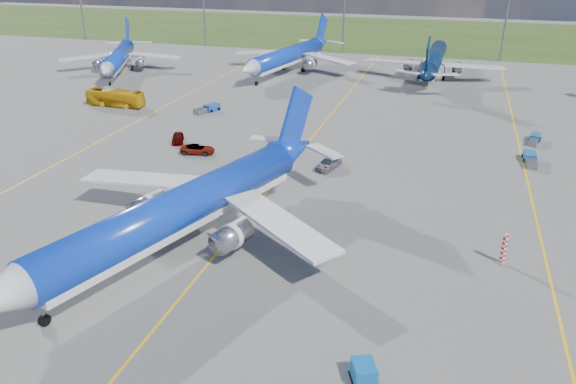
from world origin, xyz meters
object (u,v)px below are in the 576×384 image
(bg_jet_nnw, at_px, (288,73))
(bg_jet_n, at_px, (432,77))
(baggage_tug_w, at_px, (530,159))
(uld_container, at_px, (364,373))
(warning_post, at_px, (504,249))
(main_airliner, at_px, (183,247))
(service_car_b, at_px, (198,149))
(service_car_c, at_px, (329,163))
(baggage_tug_e, at_px, (534,139))
(service_car_a, at_px, (178,138))
(bg_jet_nw, at_px, (120,73))
(baggage_tug_c, at_px, (208,109))
(apron_bus, at_px, (115,98))

(bg_jet_nnw, bearing_deg, bg_jet_n, 21.08)
(bg_jet_nnw, bearing_deg, baggage_tug_w, -32.38)
(uld_container, bearing_deg, bg_jet_n, 67.26)
(bg_jet_n, distance_m, uld_container, 98.24)
(warning_post, relative_size, main_airliner, 0.07)
(service_car_b, bearing_deg, bg_jet_n, -35.68)
(service_car_b, relative_size, service_car_c, 0.97)
(bg_jet_nnw, relative_size, bg_jet_n, 1.00)
(baggage_tug_e, bearing_deg, service_car_b, -145.52)
(bg_jet_nnw, bearing_deg, service_car_a, -80.74)
(warning_post, relative_size, bg_jet_n, 0.07)
(bg_jet_nw, distance_m, main_airliner, 84.95)
(main_airliner, relative_size, baggage_tug_w, 8.69)
(bg_jet_nnw, distance_m, baggage_tug_c, 35.11)
(warning_post, relative_size, uld_container, 1.62)
(bg_jet_nw, relative_size, apron_bus, 3.52)
(apron_bus, xyz_separation_m, service_car_c, (43.84, -18.88, -0.81))
(service_car_a, bearing_deg, uld_container, -73.87)
(main_airliner, xyz_separation_m, uld_container, (19.97, -13.19, 0.74))
(service_car_a, bearing_deg, apron_bus, 119.17)
(service_car_b, height_order, service_car_c, service_car_c)
(bg_jet_nnw, relative_size, main_airliner, 0.93)
(baggage_tug_e, bearing_deg, bg_jet_nnw, 155.85)
(bg_jet_nw, relative_size, service_car_c, 7.83)
(bg_jet_n, bearing_deg, service_car_a, 60.90)
(service_car_a, height_order, service_car_b, service_car_a)
(service_car_c, bearing_deg, bg_jet_nnw, 127.68)
(warning_post, relative_size, bg_jet_nnw, 0.07)
(main_airliner, relative_size, baggage_tug_c, 8.33)
(apron_bus, xyz_separation_m, service_car_b, (24.94, -18.69, -0.86))
(main_airliner, bearing_deg, service_car_b, 130.28)
(bg_jet_nw, xyz_separation_m, service_car_a, (35.12, -40.39, 0.70))
(warning_post, distance_m, bg_jet_nw, 101.51)
(main_airliner, distance_m, service_car_b, 26.58)
(bg_jet_nnw, xyz_separation_m, baggage_tug_e, (49.05, -35.93, 0.49))
(main_airliner, height_order, apron_bus, main_airliner)
(bg_jet_nw, bearing_deg, service_car_a, -72.06)
(apron_bus, bearing_deg, baggage_tug_w, -96.36)
(service_car_c, bearing_deg, baggage_tug_w, 36.71)
(bg_jet_nnw, xyz_separation_m, uld_container, (33.19, -92.65, 0.74))
(main_airliner, bearing_deg, service_car_c, 88.19)
(warning_post, xyz_separation_m, uld_container, (-9.66, -18.94, -0.76))
(bg_jet_n, relative_size, baggage_tug_e, 8.75)
(main_airliner, distance_m, baggage_tug_w, 48.57)
(main_airliner, distance_m, apron_bus, 55.66)
(bg_jet_n, xyz_separation_m, baggage_tug_c, (-35.88, -40.44, 0.55))
(warning_post, height_order, bg_jet_nnw, bg_jet_nnw)
(bg_jet_nnw, height_order, service_car_c, bg_jet_nnw)
(uld_container, bearing_deg, service_car_c, 82.77)
(bg_jet_nw, bearing_deg, uld_container, -72.55)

